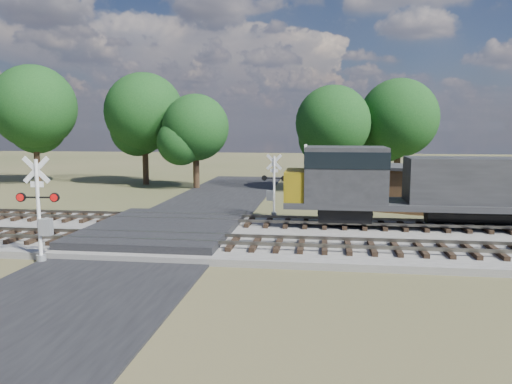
# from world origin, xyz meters

# --- Properties ---
(ground) EXTENTS (160.00, 160.00, 0.00)m
(ground) POSITION_xyz_m (0.00, 0.00, 0.00)
(ground) COLOR #3D4725
(ground) RESTS_ON ground
(ballast_bed) EXTENTS (140.00, 10.00, 0.30)m
(ballast_bed) POSITION_xyz_m (10.00, 0.50, 0.15)
(ballast_bed) COLOR gray
(ballast_bed) RESTS_ON ground
(road) EXTENTS (7.00, 60.00, 0.08)m
(road) POSITION_xyz_m (0.00, 0.00, 0.04)
(road) COLOR black
(road) RESTS_ON ground
(crossing_panel) EXTENTS (7.00, 9.00, 0.62)m
(crossing_panel) POSITION_xyz_m (0.00, 0.50, 0.32)
(crossing_panel) COLOR #262628
(crossing_panel) RESTS_ON ground
(track_near) EXTENTS (140.00, 2.60, 0.33)m
(track_near) POSITION_xyz_m (3.12, -2.00, 0.41)
(track_near) COLOR black
(track_near) RESTS_ON ballast_bed
(track_far) EXTENTS (140.00, 2.60, 0.33)m
(track_far) POSITION_xyz_m (3.12, 3.00, 0.41)
(track_far) COLOR black
(track_far) RESTS_ON ballast_bed
(crossing_signal_near) EXTENTS (1.74, 0.40, 4.32)m
(crossing_signal_near) POSITION_xyz_m (-3.29, -4.84, 1.80)
(crossing_signal_near) COLOR silver
(crossing_signal_near) RESTS_ON ground
(crossing_signal_far) EXTENTS (1.54, 0.36, 3.83)m
(crossing_signal_far) POSITION_xyz_m (4.86, 6.71, 1.59)
(crossing_signal_far) COLOR silver
(crossing_signal_far) RESTS_ON ground
(equipment_shed) EXTENTS (5.56, 5.56, 2.91)m
(equipment_shed) POSITION_xyz_m (13.10, 10.64, 1.47)
(equipment_shed) COLOR #4A3220
(equipment_shed) RESTS_ON ground
(treeline) EXTENTS (81.54, 10.61, 11.96)m
(treeline) POSITION_xyz_m (4.67, 20.25, 6.80)
(treeline) COLOR black
(treeline) RESTS_ON ground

